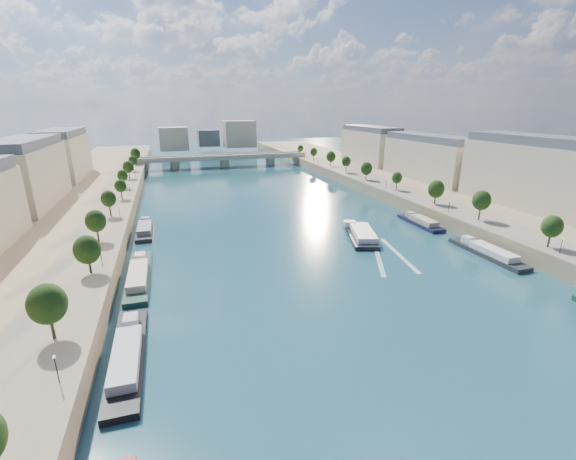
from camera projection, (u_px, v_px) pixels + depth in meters
ground at (287, 228)px, 130.08m from camera, size 700.00×700.00×0.00m
quay_left at (44, 243)px, 108.93m from camera, size 44.00×520.00×5.00m
quay_right at (463, 205)px, 149.67m from camera, size 44.00×520.00×5.00m
pave_left at (100, 229)px, 112.39m from camera, size 14.00×520.00×0.10m
pave_right at (431, 202)px, 144.64m from camera, size 14.00×520.00×0.10m
trees_left at (106, 209)px, 113.10m from camera, size 4.80×268.80×8.26m
trees_right at (412, 183)px, 151.48m from camera, size 4.80×268.80×8.26m
lamps_left at (112, 229)px, 103.74m from camera, size 0.36×200.36×4.28m
lamps_right at (414, 192)px, 147.07m from camera, size 0.36×200.36×4.28m
buildings_right at (473, 164)px, 159.94m from camera, size 16.00×226.00×23.20m
skyline at (214, 136)px, 325.78m from camera, size 79.00×42.00×22.00m
bridge at (224, 159)px, 258.03m from camera, size 112.00×12.00×8.15m
tour_barge at (360, 234)px, 120.91m from camera, size 14.25×26.12×3.59m
wake at (389, 256)px, 106.04m from camera, size 15.13×25.81×0.04m
moored_barges_left at (129, 345)px, 65.19m from camera, size 5.00×158.80×3.60m
moored_barges_right at (559, 285)px, 86.73m from camera, size 5.00×125.00×3.60m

